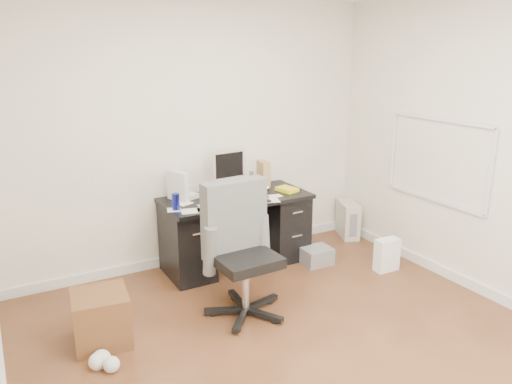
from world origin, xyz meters
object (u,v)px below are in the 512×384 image
(desk, at_px, (236,229))
(office_chair, at_px, (245,252))
(wicker_basket, at_px, (101,318))
(lcd_monitor, at_px, (229,172))
(pc_tower, at_px, (348,219))
(keyboard, at_px, (229,199))

(desk, height_order, office_chair, office_chair)
(office_chair, relative_size, wicker_basket, 2.78)
(lcd_monitor, bearing_deg, office_chair, -114.31)
(desk, distance_m, pc_tower, 1.57)
(office_chair, xyz_separation_m, pc_tower, (1.96, 1.05, -0.36))
(wicker_basket, bearing_deg, lcd_monitor, 30.89)
(desk, relative_size, office_chair, 1.30)
(pc_tower, distance_m, wicker_basket, 3.25)
(pc_tower, bearing_deg, keyboard, -153.09)
(lcd_monitor, relative_size, keyboard, 1.22)
(desk, relative_size, lcd_monitor, 3.26)
(desk, xyz_separation_m, lcd_monitor, (-0.01, 0.14, 0.58))
(pc_tower, xyz_separation_m, wicker_basket, (-3.13, -0.88, -0.00))
(lcd_monitor, relative_size, wicker_basket, 1.11)
(lcd_monitor, xyz_separation_m, pc_tower, (1.57, -0.05, -0.77))
(desk, relative_size, wicker_basket, 3.63)
(keyboard, bearing_deg, lcd_monitor, 70.47)
(office_chair, distance_m, pc_tower, 2.25)
(keyboard, bearing_deg, desk, 39.70)
(keyboard, bearing_deg, office_chair, -100.82)
(pc_tower, height_order, wicker_basket, pc_tower)
(desk, bearing_deg, keyboard, -147.27)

